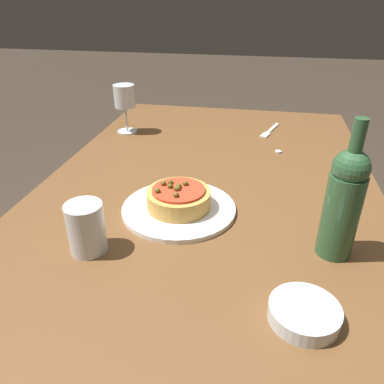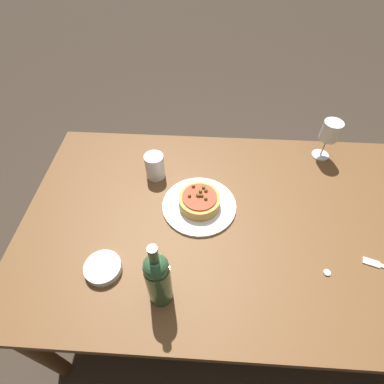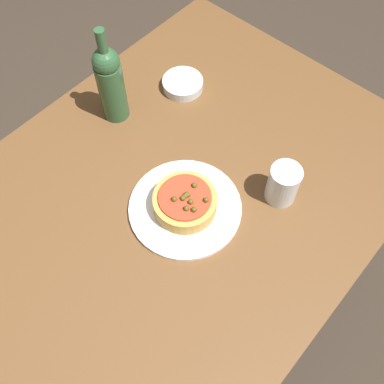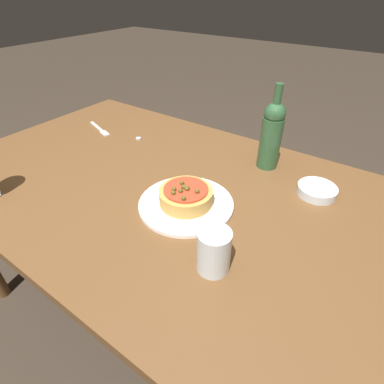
{
  "view_description": "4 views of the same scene",
  "coord_description": "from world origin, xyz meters",
  "views": [
    {
      "loc": [
        -0.92,
        -0.13,
        1.22
      ],
      "look_at": [
        -0.16,
        0.01,
        0.79
      ],
      "focal_mm": 35.0,
      "sensor_mm": 36.0,
      "label": 1
    },
    {
      "loc": [
        -0.12,
        -0.66,
        1.65
      ],
      "look_at": [
        -0.16,
        0.05,
        0.8
      ],
      "focal_mm": 28.0,
      "sensor_mm": 36.0,
      "label": 2
    },
    {
      "loc": [
        0.27,
        0.43,
        1.73
      ],
      "look_at": [
        -0.16,
        0.05,
        0.77
      ],
      "focal_mm": 42.0,
      "sensor_mm": 36.0,
      "label": 3
    },
    {
      "loc": [
        -0.55,
        0.63,
        1.29
      ],
      "look_at": [
        -0.15,
        0.05,
        0.77
      ],
      "focal_mm": 28.0,
      "sensor_mm": 36.0,
      "label": 4
    }
  ],
  "objects": [
    {
      "name": "side_bowl",
      "position": [
        -0.44,
        -0.23,
        0.73
      ],
      "size": [
        0.12,
        0.12,
        0.03
      ],
      "color": "silver",
      "rests_on": "dining_table"
    },
    {
      "name": "dinner_plate",
      "position": [
        -0.13,
        0.05,
        0.72
      ],
      "size": [
        0.29,
        0.29,
        0.01
      ],
      "color": "white",
      "rests_on": "dining_table"
    },
    {
      "name": "water_cup",
      "position": [
        -0.32,
        0.21,
        0.77
      ],
      "size": [
        0.08,
        0.08,
        0.11
      ],
      "color": "silver",
      "rests_on": "dining_table"
    },
    {
      "name": "wine_bottle",
      "position": [
        -0.23,
        -0.31,
        0.84
      ],
      "size": [
        0.07,
        0.07,
        0.3
      ],
      "color": "#2D5633",
      "rests_on": "dining_table"
    },
    {
      "name": "dining_table",
      "position": [
        0.0,
        0.0,
        0.64
      ],
      "size": [
        1.6,
        0.96,
        0.72
      ],
      "color": "brown",
      "rests_on": "ground_plane"
    },
    {
      "name": "pizza",
      "position": [
        -0.13,
        0.05,
        0.75
      ],
      "size": [
        0.16,
        0.16,
        0.06
      ],
      "color": "gold",
      "rests_on": "dinner_plate"
    },
    {
      "name": "ground_plane",
      "position": [
        0.0,
        0.0,
        0.0
      ],
      "size": [
        14.0,
        14.0,
        0.0
      ],
      "primitive_type": "plane",
      "color": "#382D23"
    }
  ]
}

